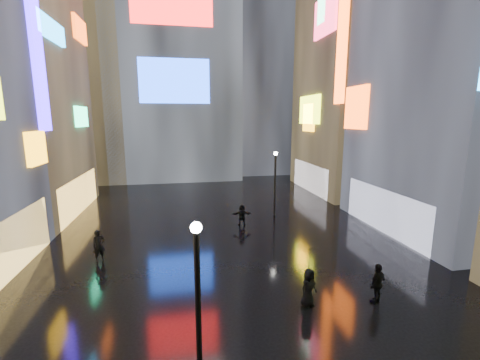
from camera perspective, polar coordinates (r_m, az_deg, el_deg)
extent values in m
plane|color=black|center=(23.59, -3.62, -8.35)|extent=(140.00, 140.00, 0.00)
cube|color=#FFC659|center=(19.25, -36.55, -10.33)|extent=(0.20, 10.00, 3.00)
cube|color=orange|center=(22.09, -32.49, 4.78)|extent=(0.25, 2.24, 1.94)
cube|color=#2811DC|center=(23.82, -32.22, 17.09)|extent=(0.25, 1.40, 8.00)
cube|color=#FFC659|center=(30.03, -26.71, -2.34)|extent=(0.20, 10.00, 3.00)
cube|color=#16C676|center=(31.05, -26.36, 10.05)|extent=(0.25, 3.00, 1.71)
cube|color=#1684D1|center=(26.70, -30.66, 22.09)|extent=(0.25, 4.84, 1.37)
cube|color=#DC420B|center=(33.72, -26.59, 22.73)|extent=(0.25, 3.32, 1.94)
cube|color=black|center=(27.67, 35.89, 24.11)|extent=(10.00, 12.00, 30.00)
cube|color=white|center=(24.37, 24.30, -5.00)|extent=(0.20, 9.00, 3.00)
cube|color=#DC420B|center=(26.89, 19.97, 11.99)|extent=(0.25, 2.99, 3.26)
cube|color=#DC420B|center=(30.06, 17.71, 22.37)|extent=(0.25, 1.40, 10.00)
cube|color=black|center=(37.66, 20.50, 19.76)|extent=(10.00, 12.00, 28.00)
cube|color=white|center=(35.49, 12.36, 0.46)|extent=(0.20, 9.00, 3.00)
cube|color=#C2DC16|center=(35.15, 12.25, 12.10)|extent=(0.25, 4.92, 2.91)
cube|color=#DC2C50|center=(33.85, 14.93, 26.41)|extent=(0.25, 4.36, 3.46)
cube|color=orange|center=(35.25, 12.12, 10.77)|extent=(0.25, 2.63, 2.87)
cube|color=#16C676|center=(34.71, 14.47, 27.61)|extent=(0.25, 1.69, 2.90)
cube|color=black|center=(47.99, -11.89, 26.68)|extent=(16.00, 14.00, 42.00)
cube|color=#194CFF|center=(39.25, -11.56, 16.86)|extent=(8.00, 0.20, 5.00)
cube|color=black|center=(50.37, 3.17, 21.43)|extent=(12.00, 12.00, 34.00)
cube|color=black|center=(45.86, -25.99, 16.38)|extent=(10.00, 10.00, 26.00)
cylinder|color=black|center=(9.41, -7.39, -23.20)|extent=(0.16, 0.16, 5.00)
sphere|color=white|center=(8.26, -7.83, -8.38)|extent=(0.30, 0.30, 0.30)
cylinder|color=black|center=(25.84, 6.24, -0.94)|extent=(0.16, 0.16, 5.00)
sphere|color=white|center=(25.45, 6.36, 4.69)|extent=(0.30, 0.30, 0.30)
imported|color=black|center=(15.44, 23.26, -16.54)|extent=(1.11, 0.86, 1.76)
imported|color=black|center=(14.42, 12.08, -18.16)|extent=(0.94, 0.81, 1.63)
imported|color=black|center=(23.70, 0.34, -6.26)|extent=(1.45, 0.49, 1.55)
imported|color=black|center=(19.55, -23.79, -10.66)|extent=(0.77, 0.69, 1.78)
imported|color=black|center=(13.85, 12.29, -13.52)|extent=(1.43, 1.44, 0.93)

